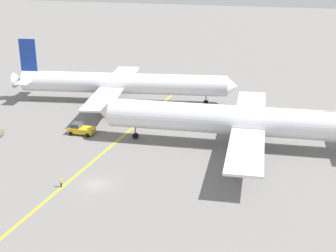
# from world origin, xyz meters

# --- Properties ---
(ground_plane) EXTENTS (600.00, 600.00, 0.00)m
(ground_plane) POSITION_xyz_m (0.00, 0.00, 0.00)
(ground_plane) COLOR slate
(taxiway_stripe) EXTENTS (8.00, 119.80, 0.01)m
(taxiway_stripe) POSITION_xyz_m (-4.40, 10.00, 0.00)
(taxiway_stripe) COLOR yellow
(taxiway_stripe) RESTS_ON ground
(airliner_at_gate_left) EXTENTS (59.88, 44.27, 16.43)m
(airliner_at_gate_left) POSITION_xyz_m (-12.55, 46.49, 5.12)
(airliner_at_gate_left) COLOR silver
(airliner_at_gate_left) RESTS_ON ground
(airliner_being_pushed) EXTENTS (58.42, 48.37, 16.51)m
(airliner_being_pushed) POSITION_xyz_m (21.06, 23.68, 5.59)
(airliner_being_pushed) COLOR silver
(airliner_being_pushed) RESTS_ON ground
(pushback_tug) EXTENTS (8.75, 3.27, 2.76)m
(pushback_tug) POSITION_xyz_m (-12.88, 21.65, 1.16)
(pushback_tug) COLOR gold
(pushback_tug) RESTS_ON ground
(ground_crew_wing_walker_right) EXTENTS (0.49, 0.36, 1.75)m
(ground_crew_wing_walker_right) POSITION_xyz_m (-5.31, -2.50, 0.92)
(ground_crew_wing_walker_right) COLOR black
(ground_crew_wing_walker_right) RESTS_ON ground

